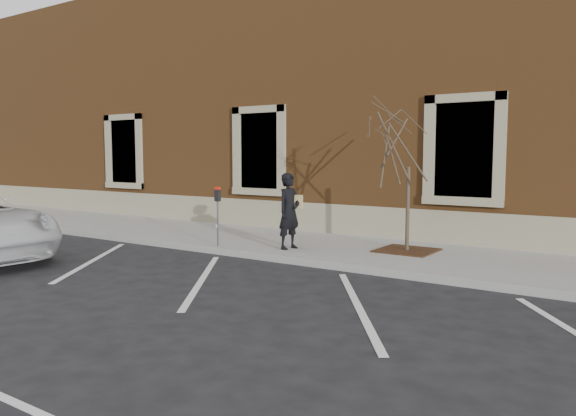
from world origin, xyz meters
The scene contains 9 objects.
ground centered at (0.00, 0.00, 0.00)m, with size 120.00×120.00×0.00m, color #28282B.
sidewalk_near centered at (0.00, 1.75, 0.07)m, with size 40.00×3.50×0.15m, color #ABA7A1.
curb_near centered at (0.00, -0.05, 0.07)m, with size 40.00×0.12×0.15m, color #9E9E99.
parking_stripes centered at (0.00, -2.20, 0.00)m, with size 28.00×4.40×0.01m, color silver, non-canonical shape.
building_civic centered at (0.00, 7.74, 4.00)m, with size 40.00×8.62×8.00m.
man centered at (-0.07, 0.76, 1.01)m, with size 0.63×0.41×1.72m, color black.
parking_meter centered at (-1.66, 0.12, 1.12)m, with size 0.13×0.10×1.39m.
tree_grate centered at (2.26, 1.98, 0.17)m, with size 1.22×1.22×0.03m, color #472D17.
sapling centered at (2.26, 1.98, 2.53)m, with size 2.04×2.04×3.41m.
Camera 1 is at (7.04, -9.69, 2.29)m, focal length 35.00 mm.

